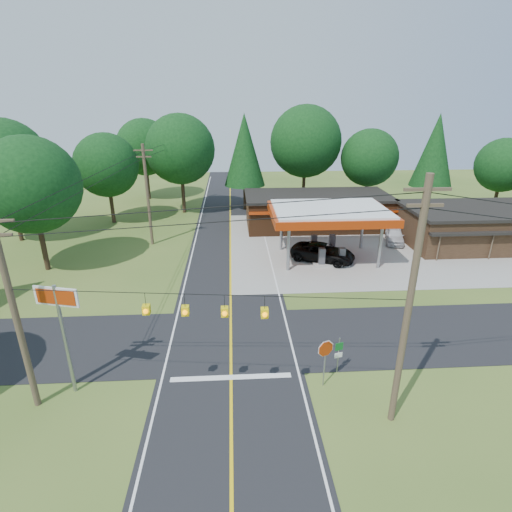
{
  "coord_description": "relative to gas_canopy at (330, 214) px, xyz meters",
  "views": [
    {
      "loc": [
        0.27,
        -21.17,
        14.07
      ],
      "look_at": [
        2.0,
        7.0,
        2.8
      ],
      "focal_mm": 28.0,
      "sensor_mm": 36.0,
      "label": 1
    }
  ],
  "objects": [
    {
      "name": "main_highway",
      "position": [
        -9.0,
        -13.0,
        -4.26
      ],
      "size": [
        8.0,
        120.0,
        0.02
      ],
      "primitive_type": "cube",
      "color": "black",
      "rests_on": "ground"
    },
    {
      "name": "route_sign_post",
      "position": [
        -3.2,
        -16.52,
        -2.94
      ],
      "size": [
        0.45,
        0.14,
        2.22
      ],
      "color": "gray",
      "rests_on": "ground"
    },
    {
      "name": "convenience_store",
      "position": [
        1.0,
        9.98,
        -2.35
      ],
      "size": [
        16.4,
        7.55,
        3.8
      ],
      "color": "#4E2B16",
      "rests_on": "ground"
    },
    {
      "name": "gas_canopy",
      "position": [
        0.0,
        0.0,
        0.0
      ],
      "size": [
        10.6,
        7.4,
        4.88
      ],
      "color": "gray",
      "rests_on": "ground"
    },
    {
      "name": "sedan_car",
      "position": [
        8.0,
        4.0,
        -3.52
      ],
      "size": [
        5.49,
        5.49,
        1.49
      ],
      "primitive_type": "imported",
      "rotation": [
        0.0,
        0.0,
        -0.31
      ],
      "color": "silver",
      "rests_on": "ground"
    },
    {
      "name": "utility_pole_far_left",
      "position": [
        -17.0,
        5.0,
        0.93
      ],
      "size": [
        1.8,
        0.3,
        10.0
      ],
      "color": "#473828",
      "rests_on": "ground"
    },
    {
      "name": "utility_pole_near_left",
      "position": [
        -18.5,
        -18.0,
        0.93
      ],
      "size": [
        1.8,
        0.3,
        10.0
      ],
      "color": "#473828",
      "rests_on": "ground"
    },
    {
      "name": "lane_center_yellow",
      "position": [
        -9.0,
        -13.0,
        -4.24
      ],
      "size": [
        0.15,
        110.0,
        0.0
      ],
      "primitive_type": "cube",
      "color": "yellow",
      "rests_on": "main_highway"
    },
    {
      "name": "octagonal_stop_sign",
      "position": [
        -4.18,
        -17.5,
        -2.19
      ],
      "size": [
        0.89,
        0.39,
        2.75
      ],
      "color": "gray",
      "rests_on": "ground"
    },
    {
      "name": "overhead_beacons",
      "position": [
        -10.0,
        -19.0,
        1.95
      ],
      "size": [
        17.04,
        2.04,
        1.03
      ],
      "color": "black",
      "rests_on": "ground"
    },
    {
      "name": "strip_building",
      "position": [
        19.0,
        2.98,
        -2.35
      ],
      "size": [
        20.4,
        8.75,
        3.8
      ],
      "color": "#322014",
      "rests_on": "ground"
    },
    {
      "name": "ground",
      "position": [
        -9.0,
        -13.0,
        -4.27
      ],
      "size": [
        120.0,
        120.0,
        0.0
      ],
      "primitive_type": "plane",
      "color": "#3D5B20",
      "rests_on": "ground"
    },
    {
      "name": "big_stop_sign",
      "position": [
        -17.0,
        -17.13,
        0.13
      ],
      "size": [
        2.19,
        0.63,
        6.02
      ],
      "color": "gray",
      "rests_on": "ground"
    },
    {
      "name": "treeline_backdrop",
      "position": [
        -8.18,
        11.01,
        3.22
      ],
      "size": [
        70.27,
        51.59,
        13.3
      ],
      "color": "#332316",
      "rests_on": "ground"
    },
    {
      "name": "utility_pole_north",
      "position": [
        -15.5,
        22.0,
        0.48
      ],
      "size": [
        0.3,
        0.3,
        9.5
      ],
      "color": "#473828",
      "rests_on": "ground"
    },
    {
      "name": "cross_road",
      "position": [
        -9.0,
        -13.0,
        -4.25
      ],
      "size": [
        70.0,
        7.0,
        0.02
      ],
      "primitive_type": "cube",
      "color": "black",
      "rests_on": "ground"
    },
    {
      "name": "utility_pole_near_right",
      "position": [
        -1.5,
        -20.0,
        1.69
      ],
      "size": [
        1.8,
        0.3,
        11.5
      ],
      "color": "#473828",
      "rests_on": "ground"
    },
    {
      "name": "suv_car",
      "position": [
        -0.5,
        -0.54,
        -3.46
      ],
      "size": [
        7.8,
        7.8,
        1.61
      ],
      "primitive_type": "imported",
      "rotation": [
        0.0,
        0.0,
        1.09
      ],
      "color": "black",
      "rests_on": "ground"
    }
  ]
}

